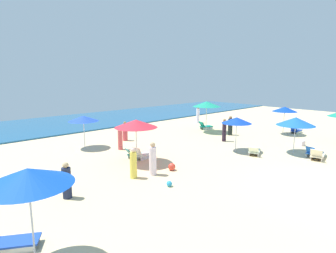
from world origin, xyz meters
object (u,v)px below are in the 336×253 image
(beachgoer_2, at_px, (153,160))
(beach_ball_0, at_px, (172,167))
(umbrella_1, at_px, (285,109))
(beachgoer_6, at_px, (224,131))
(lounge_chair_0_1, at_px, (314,153))
(lounge_chair_4_0, at_px, (205,126))
(beachgoer_3, at_px, (198,115))
(umbrella_5, at_px, (83,119))
(beachgoer_1, at_px, (133,164))
(lounge_chair_2_1, at_px, (10,242))
(beachgoer_5, at_px, (67,182))
(lounge_chair_1_0, at_px, (296,131))
(beach_ball_2, at_px, (169,184))
(umbrella_7, at_px, (237,120))
(lounge_chair_6_0, at_px, (142,154))
(umbrella_2, at_px, (28,177))
(beachgoer_0, at_px, (230,126))
(cooler_box_1, at_px, (301,143))
(lounge_chair_6_1, at_px, (136,154))
(lounge_chair_7_0, at_px, (254,151))
(umbrella_4, at_px, (207,104))
(lounge_chair_0_0, at_px, (317,155))
(umbrella_6, at_px, (136,124))
(beachgoer_4, at_px, (120,139))
(umbrella_0, at_px, (296,121))
(beachgoer_7, at_px, (125,132))

(beachgoer_2, distance_m, beach_ball_0, 1.32)
(umbrella_1, height_order, beachgoer_6, umbrella_1)
(lounge_chair_0_1, relative_size, umbrella_1, 0.55)
(lounge_chair_4_0, relative_size, beachgoer_3, 0.78)
(umbrella_5, bearing_deg, beachgoer_1, -98.47)
(lounge_chair_0_1, bearing_deg, lounge_chair_2_1, 87.93)
(lounge_chair_0_1, bearing_deg, umbrella_5, 44.53)
(beachgoer_5, bearing_deg, lounge_chair_1_0, 6.65)
(umbrella_1, relative_size, beach_ball_2, 9.05)
(beachgoer_1, xyz_separation_m, beachgoer_6, (9.71, 1.61, 0.11))
(lounge_chair_2_1, relative_size, umbrella_7, 0.72)
(lounge_chair_4_0, xyz_separation_m, lounge_chair_6_0, (-10.11, -3.37, -0.03))
(umbrella_1, xyz_separation_m, umbrella_2, (-21.33, -3.20, 0.33))
(beachgoer_0, bearing_deg, lounge_chair_2_1, 97.22)
(lounge_chair_4_0, height_order, cooler_box_1, lounge_chair_4_0)
(lounge_chair_4_0, height_order, lounge_chair_6_1, lounge_chair_4_0)
(lounge_chair_2_1, height_order, cooler_box_1, lounge_chair_2_1)
(lounge_chair_6_1, relative_size, beachgoer_6, 0.82)
(lounge_chair_2_1, height_order, lounge_chair_7_0, lounge_chair_7_0)
(umbrella_2, distance_m, umbrella_4, 19.22)
(lounge_chair_0_0, relative_size, beachgoer_2, 0.88)
(umbrella_1, bearing_deg, umbrella_6, 171.16)
(umbrella_7, xyz_separation_m, cooler_box_1, (4.77, -2.33, -1.89))
(lounge_chair_0_1, xyz_separation_m, beach_ball_0, (-8.06, 4.23, -0.07))
(beachgoer_3, xyz_separation_m, beachgoer_4, (-12.17, -3.58, -0.11))
(beachgoer_5, bearing_deg, lounge_chair_4_0, 28.81)
(lounge_chair_2_1, distance_m, umbrella_5, 11.83)
(umbrella_7, bearing_deg, beachgoer_6, 50.90)
(umbrella_0, height_order, lounge_chair_0_0, umbrella_0)
(cooler_box_1, bearing_deg, umbrella_5, -107.13)
(beachgoer_6, bearing_deg, beachgoer_1, -130.65)
(umbrella_2, distance_m, umbrella_6, 9.14)
(beachgoer_4, distance_m, beach_ball_0, 5.51)
(beach_ball_0, distance_m, beach_ball_2, 2.23)
(lounge_chair_0_0, bearing_deg, lounge_chair_1_0, -70.24)
(lounge_chair_0_1, xyz_separation_m, umbrella_6, (-8.61, 6.56, 2.02))
(beachgoer_0, xyz_separation_m, beachgoer_3, (2.77, 5.94, 0.08))
(lounge_chair_2_1, distance_m, lounge_chair_6_1, 9.48)
(lounge_chair_1_0, xyz_separation_m, beachgoer_4, (-14.16, 5.88, 0.47))
(cooler_box_1, bearing_deg, beachgoer_0, -149.51)
(umbrella_0, height_order, lounge_chair_4_0, umbrella_0)
(beachgoer_7, height_order, beach_ball_0, beachgoer_7)
(beachgoer_0, relative_size, cooler_box_1, 3.11)
(umbrella_6, height_order, lounge_chair_7_0, umbrella_6)
(beachgoer_2, bearing_deg, cooler_box_1, -33.53)
(beachgoer_4, relative_size, beachgoer_5, 1.00)
(beachgoer_3, bearing_deg, umbrella_6, 164.60)
(umbrella_0, relative_size, beachgoer_0, 1.47)
(lounge_chair_1_0, distance_m, lounge_chair_4_0, 7.83)
(lounge_chair_0_0, relative_size, lounge_chair_1_0, 1.07)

